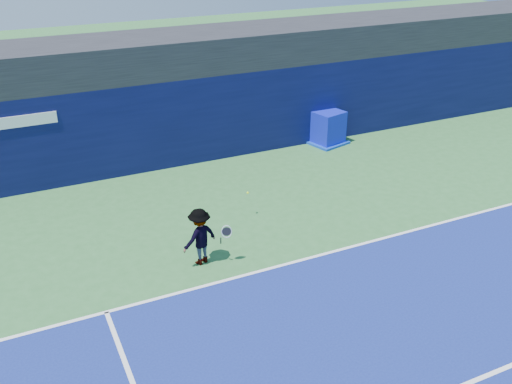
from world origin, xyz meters
The scene contains 7 objects.
ground centered at (0.00, 0.00, 0.00)m, with size 80.00×80.00×0.00m, color #306B33.
baseline centered at (0.00, 3.00, 0.01)m, with size 24.00×0.10×0.01m, color white.
stadium_band centered at (0.00, 11.50, 3.60)m, with size 36.00×3.00×1.20m, color black.
back_wall_assembly centered at (0.00, 10.50, 1.50)m, with size 36.00×1.03×3.00m.
equipment_cart centered at (4.79, 9.78, 0.57)m, with size 1.60×1.60×1.26m.
tennis_player centered at (-2.41, 4.00, 0.75)m, with size 1.27×0.83×1.49m.
tennis_ball centered at (-0.35, 5.71, 0.75)m, with size 0.07×0.07×0.07m.
Camera 1 is at (-6.31, -7.52, 7.89)m, focal length 40.00 mm.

